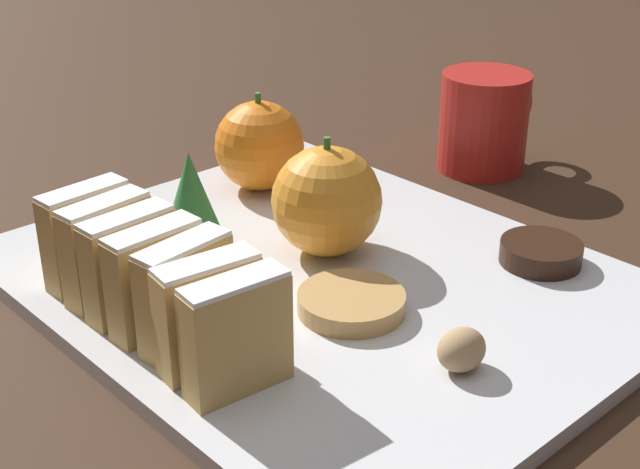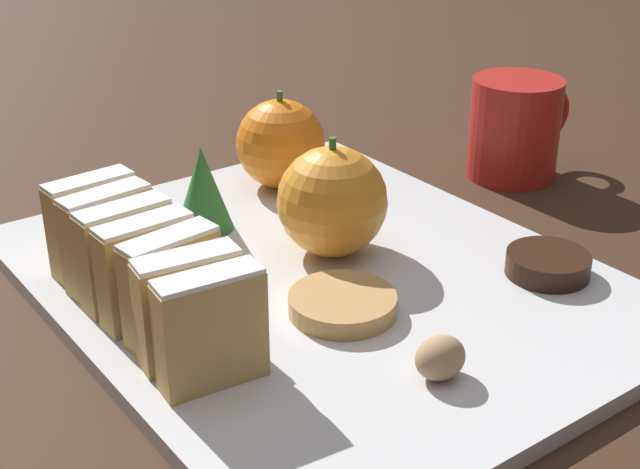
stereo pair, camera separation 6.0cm
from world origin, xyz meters
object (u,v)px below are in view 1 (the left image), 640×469
at_px(coffee_mug, 485,121).
at_px(chocolate_cookie, 541,253).
at_px(walnut, 461,350).
at_px(orange_near, 259,146).
at_px(orange_far, 327,201).

bearing_deg(coffee_mug, chocolate_cookie, -131.15).
relative_size(walnut, coffee_mug, 0.28).
height_order(walnut, chocolate_cookie, walnut).
height_order(orange_near, coffee_mug, orange_near).
relative_size(orange_near, coffee_mug, 0.75).
distance_m(orange_far, coffee_mug, 0.24).
bearing_deg(orange_far, chocolate_cookie, -49.67).
bearing_deg(chocolate_cookie, coffee_mug, 48.85).
bearing_deg(walnut, chocolate_cookie, 17.45).
bearing_deg(walnut, orange_near, 73.23).
bearing_deg(orange_near, chocolate_cookie, -76.49).
height_order(walnut, coffee_mug, coffee_mug).
relative_size(orange_far, walnut, 2.81).
height_order(orange_near, walnut, orange_near).
bearing_deg(coffee_mug, orange_far, -169.35).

